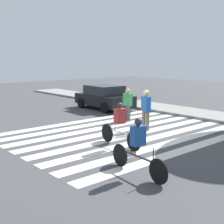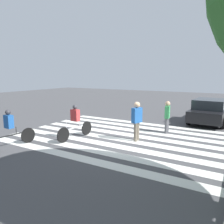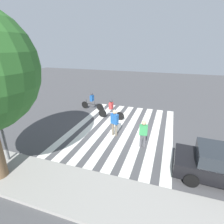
{
  "view_description": "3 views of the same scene",
  "coord_description": "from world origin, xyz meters",
  "px_view_note": "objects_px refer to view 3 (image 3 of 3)",
  "views": [
    {
      "loc": [
        9.66,
        -9.23,
        3.27
      ],
      "look_at": [
        -0.59,
        -0.23,
        0.88
      ],
      "focal_mm": 50.0,
      "sensor_mm": 36.0,
      "label": 1
    },
    {
      "loc": [
        9.32,
        5.04,
        3.07
      ],
      "look_at": [
        -0.24,
        -0.53,
        1.15
      ],
      "focal_mm": 35.0,
      "sensor_mm": 36.0,
      "label": 2
    },
    {
      "loc": [
        -2.97,
        11.15,
        5.76
      ],
      "look_at": [
        0.83,
        -0.13,
        1.2
      ],
      "focal_mm": 28.0,
      "sensor_mm": 36.0,
      "label": 3
    }
  ],
  "objects_px": {
    "car_parked_far_curb": "(223,165)",
    "cyclist_mid_street": "(111,109)",
    "cyclist_near_curb": "(92,101)",
    "pedestrian_child_with_backpack": "(143,133)",
    "pedestrian_adult_blue_shirt": "(115,121)"
  },
  "relations": [
    {
      "from": "pedestrian_child_with_backpack",
      "to": "cyclist_near_curb",
      "type": "xyz_separation_m",
      "value": [
        5.62,
        -5.04,
        -0.09
      ]
    },
    {
      "from": "car_parked_far_curb",
      "to": "cyclist_mid_street",
      "type": "bearing_deg",
      "value": -33.49
    },
    {
      "from": "cyclist_near_curb",
      "to": "car_parked_far_curb",
      "type": "height_order",
      "value": "cyclist_near_curb"
    },
    {
      "from": "pedestrian_adult_blue_shirt",
      "to": "cyclist_mid_street",
      "type": "height_order",
      "value": "pedestrian_adult_blue_shirt"
    },
    {
      "from": "pedestrian_adult_blue_shirt",
      "to": "pedestrian_child_with_backpack",
      "type": "xyz_separation_m",
      "value": [
        -2.04,
        0.83,
        -0.07
      ]
    },
    {
      "from": "cyclist_mid_street",
      "to": "cyclist_near_curb",
      "type": "bearing_deg",
      "value": -27.8
    },
    {
      "from": "pedestrian_adult_blue_shirt",
      "to": "cyclist_mid_street",
      "type": "distance_m",
      "value": 2.92
    },
    {
      "from": "pedestrian_adult_blue_shirt",
      "to": "cyclist_mid_street",
      "type": "relative_size",
      "value": 0.8
    },
    {
      "from": "cyclist_near_curb",
      "to": "car_parked_far_curb",
      "type": "bearing_deg",
      "value": 151.2
    },
    {
      "from": "pedestrian_child_with_backpack",
      "to": "cyclist_near_curb",
      "type": "bearing_deg",
      "value": -50.32
    },
    {
      "from": "pedestrian_adult_blue_shirt",
      "to": "cyclist_near_curb",
      "type": "relative_size",
      "value": 0.78
    },
    {
      "from": "pedestrian_child_with_backpack",
      "to": "cyclist_near_curb",
      "type": "height_order",
      "value": "pedestrian_child_with_backpack"
    },
    {
      "from": "cyclist_near_curb",
      "to": "cyclist_mid_street",
      "type": "bearing_deg",
      "value": 153.93
    },
    {
      "from": "cyclist_mid_street",
      "to": "car_parked_far_curb",
      "type": "distance_m",
      "value": 8.68
    },
    {
      "from": "pedestrian_child_with_backpack",
      "to": "cyclist_near_curb",
      "type": "relative_size",
      "value": 0.72
    }
  ]
}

